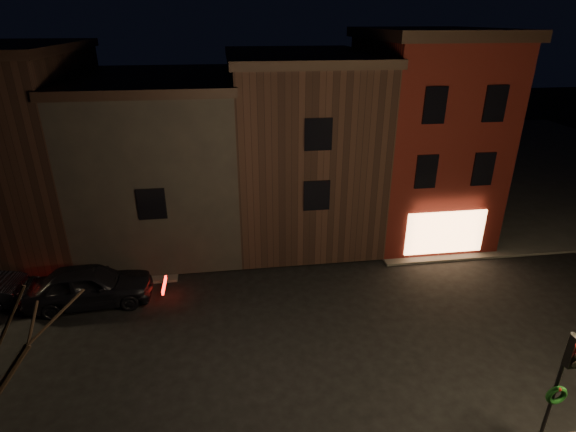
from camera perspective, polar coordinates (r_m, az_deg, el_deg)
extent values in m
plane|color=black|center=(17.32, 1.97, -15.90)|extent=(120.00, 120.00, 0.00)
cube|color=#2D2B28|center=(41.47, 25.23, 6.16)|extent=(30.00, 30.00, 0.12)
cube|color=#4E120E|center=(25.59, 16.49, 9.44)|extent=(6.00, 8.00, 10.00)
cube|color=black|center=(24.89, 17.98, 21.19)|extent=(6.50, 8.50, 0.50)
cube|color=#FEB372|center=(23.36, 19.34, -1.99)|extent=(4.00, 0.12, 2.20)
cube|color=black|center=(24.77, 1.38, 8.75)|extent=(7.00, 10.00, 9.00)
cube|color=black|center=(23.98, 1.49, 19.66)|extent=(7.30, 10.30, 0.40)
cube|color=black|center=(24.82, -15.51, 6.72)|extent=(7.50, 10.00, 8.00)
cube|color=black|center=(23.98, -16.64, 16.33)|extent=(7.80, 10.30, 0.40)
cube|color=black|center=(26.59, -31.44, 6.87)|extent=(7.00, 10.00, 9.50)
cylinder|color=black|center=(14.28, 30.62, -19.02)|extent=(0.10, 0.10, 4.00)
cube|color=black|center=(13.23, 32.56, -14.27)|extent=(0.28, 0.22, 0.90)
cylinder|color=black|center=(13.32, 32.61, -15.52)|extent=(0.18, 0.06, 0.18)
torus|color=#0C380F|center=(14.16, 30.93, -18.93)|extent=(0.58, 0.14, 0.58)
sphere|color=#990C0C|center=(14.02, 31.17, -18.31)|extent=(0.12, 0.12, 0.12)
imported|color=black|center=(20.66, -23.87, -8.05)|extent=(5.16, 2.35, 1.72)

